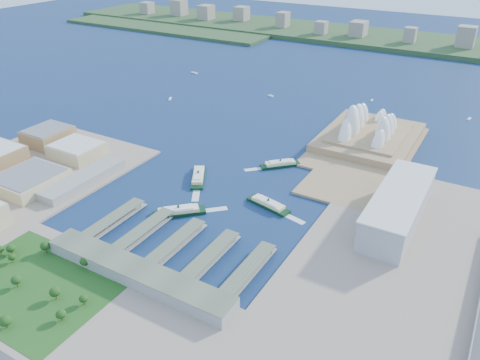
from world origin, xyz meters
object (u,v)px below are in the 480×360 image
Objects in this scene: ferry_b at (280,163)px; ferry_c at (179,210)px; ferry_d at (268,203)px; toaster_building at (398,207)px; ferry_a at (198,175)px; opera_house at (371,122)px.

ferry_c reaches higher than ferry_b.
ferry_c is 1.08× the size of ferry_d.
toaster_building is at bearing -60.68° from ferry_d.
ferry_c is (28.56, -79.76, -0.01)m from ferry_a.
toaster_building is 2.57× the size of ferry_c.
ferry_b is at bearing 160.54° from toaster_building.
opera_house is at bearing 105.87° from ferry_b.
opera_house is 274.64m from ferry_a.
ferry_a is 1.00× the size of ferry_c.
ferry_a is at bearing -85.90° from ferry_b.
ferry_b is (-169.35, 59.84, -15.40)m from toaster_building.
ferry_a reaches higher than ferry_c.
opera_house is 163.29m from ferry_b.
opera_house is 3.23× the size of ferry_d.
toaster_building is 2.78× the size of ferry_d.
ferry_d is at bearing -163.57° from toaster_building.
toaster_building is at bearing -24.65° from ferry_a.
ferry_a is 109.33m from ferry_d.
ferry_a is 113.72m from ferry_b.
toaster_building is (90.00, -200.00, -11.50)m from opera_house.
toaster_building is at bearing -107.61° from ferry_c.
opera_house reaches higher than ferry_b.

